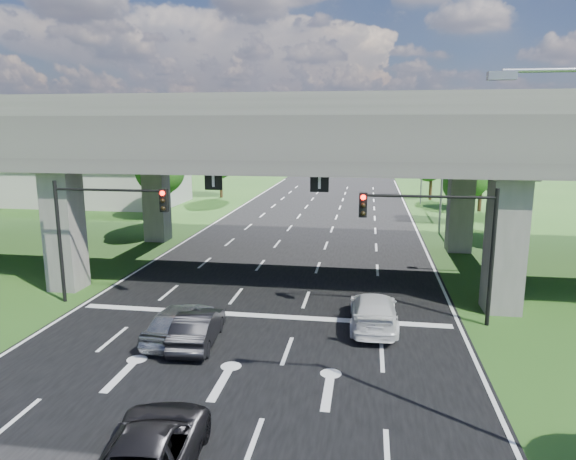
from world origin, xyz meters
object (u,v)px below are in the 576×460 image
(signal_right, at_px, (441,230))
(signal_left, at_px, (99,220))
(streetlight_beyond, at_px, (419,151))
(streetlight_far, at_px, (438,161))
(car_trailing, at_px, (151,450))
(car_dark, at_px, (198,328))
(car_white, at_px, (373,311))
(car_silver, at_px, (180,322))

(signal_right, height_order, signal_left, same)
(streetlight_beyond, bearing_deg, streetlight_far, -90.00)
(streetlight_far, xyz_separation_m, car_trailing, (-10.48, -31.62, -5.13))
(signal_left, height_order, streetlight_far, streetlight_far)
(streetlight_beyond, bearing_deg, signal_left, -116.43)
(car_dark, height_order, car_white, car_white)
(car_silver, bearing_deg, streetlight_beyond, -103.65)
(signal_left, xyz_separation_m, car_trailing, (7.44, -11.56, -3.47))
(streetlight_far, bearing_deg, signal_right, -96.47)
(signal_right, relative_size, car_dark, 1.45)
(signal_left, distance_m, streetlight_beyond, 40.30)
(streetlight_far, bearing_deg, car_silver, -118.44)
(signal_right, relative_size, streetlight_far, 0.60)
(car_dark, bearing_deg, signal_left, -37.59)
(streetlight_far, height_order, streetlight_beyond, same)
(signal_left, bearing_deg, car_silver, -34.15)
(signal_right, height_order, car_dark, signal_right)
(car_white, bearing_deg, signal_right, -162.03)
(car_silver, bearing_deg, signal_left, -29.93)
(signal_left, bearing_deg, car_trailing, -57.24)
(signal_right, height_order, car_trailing, signal_right)
(signal_right, bearing_deg, car_silver, -161.53)
(streetlight_beyond, distance_m, car_silver, 41.88)
(signal_right, bearing_deg, car_trailing, -125.37)
(car_silver, xyz_separation_m, car_dark, (0.86, -0.35, -0.06))
(streetlight_beyond, relative_size, car_white, 2.04)
(car_silver, xyz_separation_m, car_trailing, (2.28, -8.06, -0.06))
(streetlight_beyond, relative_size, car_trailing, 2.03)
(signal_left, distance_m, car_trailing, 14.18)
(signal_left, relative_size, car_silver, 1.38)
(signal_left, relative_size, car_trailing, 1.22)
(car_white, bearing_deg, streetlight_beyond, -98.72)
(signal_right, distance_m, car_trailing, 14.60)
(streetlight_far, distance_m, streetlight_beyond, 16.00)
(signal_right, height_order, streetlight_beyond, streetlight_beyond)
(streetlight_far, bearing_deg, streetlight_beyond, 90.00)
(car_silver, distance_m, car_dark, 0.93)
(car_dark, xyz_separation_m, car_white, (6.88, 2.91, 0.03))
(car_silver, bearing_deg, car_trailing, 110.02)
(signal_left, bearing_deg, car_white, -4.18)
(car_dark, bearing_deg, streetlight_beyond, -111.62)
(signal_right, relative_size, streetlight_beyond, 0.60)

